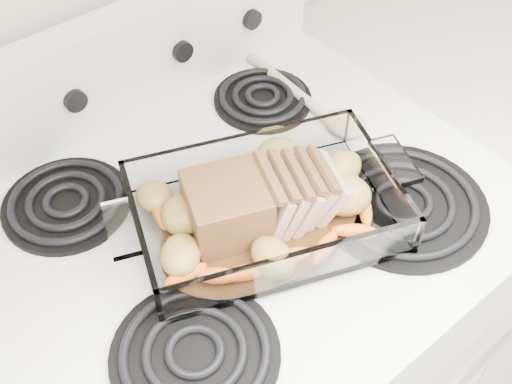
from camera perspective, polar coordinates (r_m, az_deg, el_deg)
electric_range at (r=1.33m, az=-1.43°, el=-14.34°), size 0.78×0.70×1.12m
counter_right at (r=1.65m, az=16.81°, el=-0.87°), size 0.58×0.68×0.93m
baking_dish at (r=0.90m, az=0.82°, el=-1.97°), size 0.36×0.24×0.07m
pork_roast at (r=0.87m, az=-0.22°, el=-1.36°), size 0.22×0.11×0.09m
roast_vegetables at (r=0.91m, az=-0.96°, el=-0.25°), size 0.38×0.21×0.05m
wooden_spoon at (r=1.10m, az=5.73°, el=7.55°), size 0.06×0.28×0.02m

